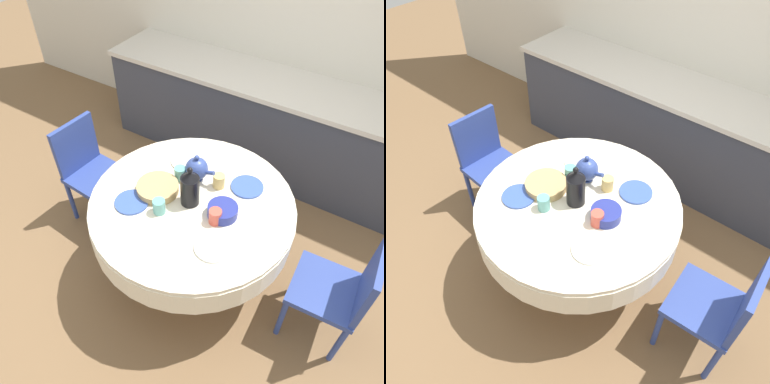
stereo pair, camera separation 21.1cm
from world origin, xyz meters
TOP-DOWN VIEW (x-y plane):
  - ground_plane at (0.00, 0.00)m, footprint 12.00×12.00m
  - wall_back at (0.00, 1.74)m, footprint 7.00×0.05m
  - kitchen_counter at (0.00, 1.40)m, footprint 3.24×0.64m
  - dining_table at (0.00, 0.00)m, footprint 1.30×1.30m
  - chair_left at (0.98, 0.06)m, footprint 0.42×0.42m
  - chair_right at (-0.98, 0.07)m, footprint 0.43×0.43m
  - plate_near_left at (-0.31, -0.21)m, footprint 0.21×0.21m
  - cup_near_left at (-0.12, -0.18)m, footprint 0.08×0.08m
  - plate_near_right at (0.29, -0.24)m, footprint 0.21×0.21m
  - cup_near_right at (0.20, -0.07)m, footprint 0.08×0.08m
  - plate_far_left at (-0.23, 0.29)m, footprint 0.21×0.21m
  - cup_far_left at (-0.17, 0.13)m, footprint 0.08×0.08m
  - plate_far_right at (0.24, 0.29)m, footprint 0.21×0.21m
  - cup_far_right at (0.08, 0.20)m, footprint 0.08×0.08m
  - coffee_carafe at (-0.01, -0.01)m, footprint 0.12×0.12m
  - teapot at (-0.08, 0.19)m, footprint 0.21×0.15m
  - bread_basket at (-0.23, -0.04)m, footprint 0.27×0.27m
  - fruit_bowl at (0.22, -0.00)m, footprint 0.18×0.18m

SIDE VIEW (x-z plane):
  - ground_plane at x=0.00m, z-range 0.00..0.00m
  - kitchen_counter at x=0.00m, z-range 0.00..0.88m
  - chair_left at x=0.98m, z-range 0.06..0.92m
  - chair_right at x=-0.98m, z-range 0.06..0.92m
  - dining_table at x=0.00m, z-range 0.24..0.98m
  - plate_near_left at x=-0.31m, z-range 0.74..0.75m
  - plate_near_right at x=0.29m, z-range 0.74..0.75m
  - plate_far_left at x=-0.23m, z-range 0.74..0.75m
  - plate_far_right at x=0.24m, z-range 0.74..0.75m
  - bread_basket at x=-0.23m, z-range 0.74..0.79m
  - fruit_bowl at x=0.22m, z-range 0.74..0.81m
  - cup_near_left at x=-0.12m, z-range 0.74..0.83m
  - cup_near_right at x=0.20m, z-range 0.74..0.83m
  - cup_far_left at x=-0.17m, z-range 0.74..0.83m
  - cup_far_right at x=0.08m, z-range 0.74..0.83m
  - teapot at x=-0.08m, z-range 0.73..0.92m
  - coffee_carafe at x=-0.01m, z-range 0.72..1.00m
  - wall_back at x=0.00m, z-range 0.00..2.60m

